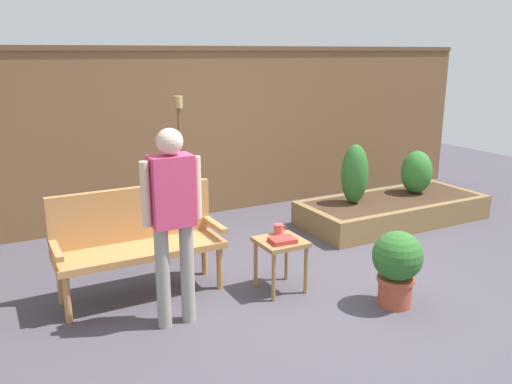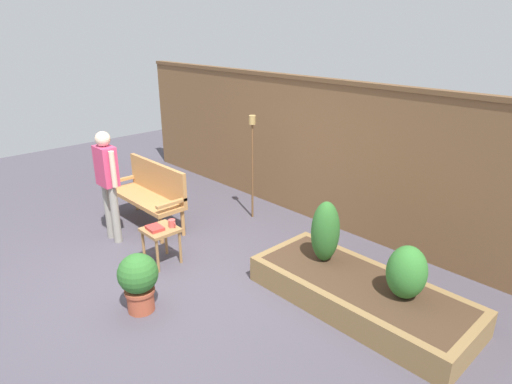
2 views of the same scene
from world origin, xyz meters
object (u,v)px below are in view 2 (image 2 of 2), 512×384
at_px(tiki_torch, 252,149).
at_px(book_on_table, 155,228).
at_px(person_by_bench, 107,177).
at_px(garden_bench, 151,190).
at_px(cup_on_table, 172,223).
at_px(potted_boxwood, 138,279).
at_px(shrub_far_corner, 407,272).
at_px(shrub_near_bench, 325,232).
at_px(side_table, 161,234).

bearing_deg(tiki_torch, book_on_table, -82.77).
height_order(book_on_table, person_by_bench, person_by_bench).
bearing_deg(tiki_torch, garden_bench, -124.86).
xyz_separation_m(cup_on_table, potted_boxwood, (0.65, -0.85, -0.15)).
bearing_deg(book_on_table, shrub_far_corner, 28.30).
bearing_deg(shrub_near_bench, side_table, -146.64).
relative_size(tiki_torch, person_by_bench, 1.04).
height_order(shrub_near_bench, shrub_far_corner, shrub_near_bench).
relative_size(garden_bench, cup_on_table, 11.36).
xyz_separation_m(side_table, potted_boxwood, (0.71, -0.71, -0.02)).
bearing_deg(garden_bench, shrub_near_bench, 11.15).
distance_m(potted_boxwood, tiki_torch, 2.80).
relative_size(side_table, shrub_near_bench, 0.66).
height_order(side_table, potted_boxwood, potted_boxwood).
bearing_deg(side_table, cup_on_table, 65.94).
bearing_deg(cup_on_table, side_table, -114.06).
distance_m(cup_on_table, shrub_near_bench, 1.91).
height_order(tiki_torch, person_by_bench, tiki_torch).
distance_m(garden_bench, side_table, 1.27).
distance_m(shrub_near_bench, tiki_torch, 2.12).
bearing_deg(potted_boxwood, garden_bench, 145.27).
bearing_deg(garden_bench, book_on_table, -29.31).
height_order(garden_bench, tiki_torch, tiki_torch).
xyz_separation_m(book_on_table, shrub_far_corner, (2.73, 1.18, 0.08)).
height_order(side_table, cup_on_table, cup_on_table).
bearing_deg(potted_boxwood, cup_on_table, 127.25).
height_order(cup_on_table, shrub_far_corner, shrub_far_corner).
xyz_separation_m(book_on_table, shrub_near_bench, (1.72, 1.18, 0.16)).
height_order(cup_on_table, book_on_table, cup_on_table).
bearing_deg(book_on_table, potted_boxwood, -36.91).
bearing_deg(side_table, potted_boxwood, -45.25).
height_order(shrub_far_corner, tiki_torch, tiki_torch).
distance_m(potted_boxwood, person_by_bench, 1.92).
distance_m(cup_on_table, shrub_far_corner, 2.83).
relative_size(cup_on_table, shrub_far_corner, 0.23).
relative_size(side_table, person_by_bench, 0.31).
height_order(potted_boxwood, shrub_near_bench, shrub_near_bench).
height_order(garden_bench, book_on_table, garden_bench).
relative_size(book_on_table, shrub_far_corner, 0.39).
height_order(garden_bench, cup_on_table, garden_bench).
bearing_deg(shrub_near_bench, potted_boxwood, -118.37).
distance_m(garden_bench, book_on_table, 1.27).
relative_size(potted_boxwood, tiki_torch, 0.41).
relative_size(shrub_far_corner, tiki_torch, 0.34).
bearing_deg(cup_on_table, person_by_bench, -165.97).
relative_size(side_table, cup_on_table, 3.79).
relative_size(side_table, potted_boxwood, 0.73).
bearing_deg(person_by_bench, shrub_far_corner, 18.52).
xyz_separation_m(potted_boxwood, tiki_torch, (-0.97, 2.53, 0.74)).
height_order(garden_bench, shrub_far_corner, garden_bench).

